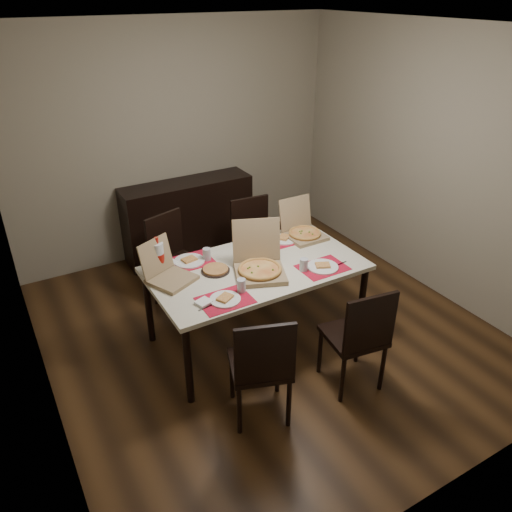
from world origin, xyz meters
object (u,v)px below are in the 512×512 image
object	(u,v)px
dining_table	(256,273)
pizza_box_center	(259,266)
chair_near_right	(359,335)
dip_bowl	(258,251)
chair_far_right	(254,239)
chair_far_left	(173,256)
soda_bottle	(158,258)
sideboard	(188,218)
chair_near_left	(262,365)

from	to	relation	value
dining_table	pizza_box_center	xyz separation A→B (m)	(-0.03, -0.11, 0.13)
chair_near_right	dip_bowl	size ratio (longest dim) A/B	8.12
chair_far_right	pizza_box_center	size ratio (longest dim) A/B	1.66
chair_far_left	soda_bottle	distance (m)	0.80
chair_far_right	dip_bowl	bearing A→B (deg)	-117.68
chair_near_right	soda_bottle	world-z (taller)	soda_bottle
sideboard	chair_far_left	size ratio (longest dim) A/B	1.61
soda_bottle	chair_near_right	bearing A→B (deg)	-48.91
chair_far_left	pizza_box_center	xyz separation A→B (m)	(0.36, -1.04, 0.30)
dining_table	pizza_box_center	world-z (taller)	pizza_box_center
dining_table	dip_bowl	distance (m)	0.27
chair_near_left	chair_far_left	distance (m)	1.80
sideboard	chair_far_right	world-z (taller)	chair_far_right
chair_near_right	chair_far_left	world-z (taller)	same
chair_near_left	pizza_box_center	world-z (taller)	pizza_box_center
chair_near_right	dip_bowl	xyz separation A→B (m)	(-0.22, 1.16, 0.25)
chair_far_left	dining_table	bearing A→B (deg)	-67.12
pizza_box_center	dining_table	bearing A→B (deg)	73.99
sideboard	dining_table	bearing A→B (deg)	-94.39
chair_near_right	pizza_box_center	xyz separation A→B (m)	(-0.39, 0.84, 0.30)
chair_far_right	sideboard	bearing A→B (deg)	110.10
sideboard	dip_bowl	world-z (taller)	sideboard
dining_table	chair_near_right	bearing A→B (deg)	-68.98
dining_table	chair_far_right	bearing A→B (deg)	60.94
chair_near_left	chair_near_right	size ratio (longest dim) A/B	1.00
chair_near_right	sideboard	bearing A→B (deg)	94.60
sideboard	chair_near_right	xyz separation A→B (m)	(0.22, -2.76, 0.06)
dining_table	chair_far_right	size ratio (longest dim) A/B	1.94
chair_near_right	chair_far_right	distance (m)	1.82
chair_near_right	pizza_box_center	distance (m)	0.97
dip_bowl	soda_bottle	distance (m)	0.90
chair_near_left	pizza_box_center	bearing A→B (deg)	60.73
dining_table	soda_bottle	world-z (taller)	soda_bottle
sideboard	chair_near_left	world-z (taller)	chair_near_left
pizza_box_center	chair_near_left	bearing A→B (deg)	-119.27
chair_far_right	dining_table	bearing A→B (deg)	-119.06
dining_table	soda_bottle	bearing A→B (deg)	156.44
chair_near_right	soda_bottle	xyz separation A→B (m)	(-1.10, 1.27, 0.37)
dining_table	chair_far_left	world-z (taller)	chair_far_left
chair_far_right	dip_bowl	distance (m)	0.79
sideboard	chair_near_right	world-z (taller)	chair_near_right
dip_bowl	chair_near_right	bearing A→B (deg)	-79.11
chair_far_left	dip_bowl	world-z (taller)	chair_far_left
dip_bowl	chair_near_left	bearing A→B (deg)	-118.86
dining_table	pizza_box_center	distance (m)	0.17
sideboard	dip_bowl	bearing A→B (deg)	-90.01
chair_near_right	soda_bottle	distance (m)	1.72
chair_far_left	chair_far_right	size ratio (longest dim) A/B	1.00
sideboard	chair_far_left	distance (m)	1.04
sideboard	chair_near_left	distance (m)	2.75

